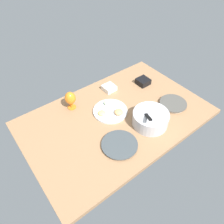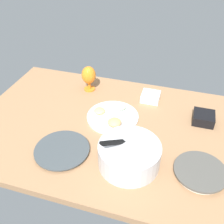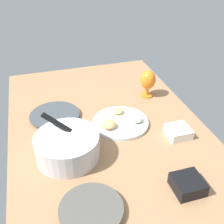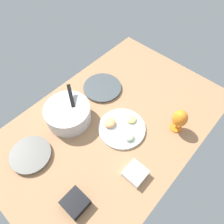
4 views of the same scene
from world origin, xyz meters
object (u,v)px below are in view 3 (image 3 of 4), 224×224
(fruit_platter, at_px, (120,122))
(mixing_bowl, at_px, (67,146))
(square_bowl_black, at_px, (188,184))
(hurricane_glass_orange, at_px, (148,81))
(dinner_plate_left, at_px, (91,210))
(dinner_plate_right, at_px, (55,116))
(square_bowl_white, at_px, (178,131))

(fruit_platter, bearing_deg, mixing_bowl, 119.24)
(fruit_platter, bearing_deg, square_bowl_black, -166.55)
(fruit_platter, bearing_deg, hurricane_glass_orange, -46.62)
(dinner_plate_left, distance_m, mixing_bowl, 0.34)
(dinner_plate_right, relative_size, square_bowl_white, 2.45)
(mixing_bowl, relative_size, square_bowl_white, 2.58)
(mixing_bowl, distance_m, square_bowl_white, 0.58)
(dinner_plate_left, relative_size, square_bowl_white, 2.14)
(dinner_plate_left, distance_m, square_bowl_white, 0.63)
(hurricane_glass_orange, relative_size, square_bowl_white, 1.52)
(dinner_plate_right, distance_m, hurricane_glass_orange, 0.61)
(dinner_plate_right, relative_size, mixing_bowl, 0.95)
(square_bowl_white, bearing_deg, square_bowl_black, 158.15)
(square_bowl_black, bearing_deg, dinner_plate_left, 89.45)
(fruit_platter, height_order, hurricane_glass_orange, hurricane_glass_orange)
(dinner_plate_left, bearing_deg, mixing_bowl, 5.68)
(square_bowl_white, height_order, square_bowl_black, square_bowl_black)
(dinner_plate_right, bearing_deg, hurricane_glass_orange, -82.81)
(fruit_platter, distance_m, square_bowl_black, 0.53)
(square_bowl_white, bearing_deg, hurricane_glass_orange, -0.29)
(hurricane_glass_orange, distance_m, square_bowl_black, 0.78)
(dinner_plate_left, xyz_separation_m, hurricane_glass_orange, (0.76, -0.54, 0.09))
(mixing_bowl, bearing_deg, fruit_platter, -60.76)
(dinner_plate_left, height_order, square_bowl_black, square_bowl_black)
(dinner_plate_left, bearing_deg, hurricane_glass_orange, -35.57)
(dinner_plate_left, distance_m, fruit_platter, 0.59)
(mixing_bowl, height_order, hurricane_glass_orange, mixing_bowl)
(dinner_plate_left, xyz_separation_m, mixing_bowl, (0.34, 0.03, 0.05))
(fruit_platter, xyz_separation_m, square_bowl_white, (-0.18, -0.26, 0.01))
(dinner_plate_left, relative_size, hurricane_glass_orange, 1.42)
(mixing_bowl, bearing_deg, dinner_plate_right, 3.52)
(mixing_bowl, xyz_separation_m, square_bowl_black, (-0.34, -0.44, -0.03))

